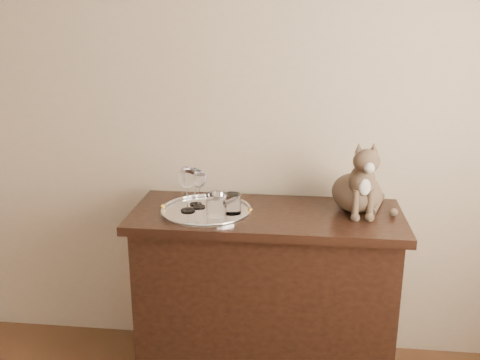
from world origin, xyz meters
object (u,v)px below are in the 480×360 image
object	(u,v)px
wine_glass_d	(199,189)
tumbler_a	(216,205)
wine_glass_c	(187,189)
sideboard	(265,298)
tumbler_c	(232,204)
wine_glass_a	(195,186)
cat	(358,174)
tray	(206,211)

from	to	relation	value
wine_glass_d	tumbler_a	bearing A→B (deg)	-45.79
wine_glass_c	tumbler_a	xyz separation A→B (m)	(0.13, -0.04, -0.05)
sideboard	wine_glass_c	world-z (taller)	wine_glass_c
wine_glass_c	tumbler_a	world-z (taller)	wine_glass_c
tumbler_c	sideboard	bearing A→B (deg)	18.29
sideboard	wine_glass_a	world-z (taller)	wine_glass_a
wine_glass_d	tumbler_c	bearing A→B (deg)	-19.64
tumbler_a	cat	size ratio (longest dim) A/B	0.30
wine_glass_d	tumbler_a	world-z (taller)	wine_glass_d
wine_glass_a	wine_glass_d	distance (m)	0.04
wine_glass_d	wine_glass_c	bearing A→B (deg)	-128.68
wine_glass_c	cat	bearing A→B (deg)	8.96
tray	tumbler_c	xyz separation A→B (m)	(0.12, -0.02, 0.05)
wine_glass_c	tumbler_c	bearing A→B (deg)	-1.40
sideboard	tumbler_c	bearing A→B (deg)	-161.71
wine_glass_c	wine_glass_d	bearing A→B (deg)	51.32
tumbler_c	cat	xyz separation A→B (m)	(0.54, 0.12, 0.12)
wine_glass_d	tumbler_a	size ratio (longest dim) A/B	1.78
cat	tumbler_c	bearing A→B (deg)	-175.61
wine_glass_d	tumbler_a	xyz separation A→B (m)	(0.09, -0.10, -0.04)
sideboard	wine_glass_d	bearing A→B (deg)	178.59
wine_glass_a	cat	world-z (taller)	cat
tray	wine_glass_c	size ratio (longest dim) A/B	1.97
tumbler_c	tray	bearing A→B (deg)	171.13
wine_glass_d	wine_glass_a	bearing A→B (deg)	123.08
wine_glass_c	wine_glass_d	xyz separation A→B (m)	(0.04, 0.05, -0.01)
wine_glass_a	cat	distance (m)	0.72
tray	tumbler_c	world-z (taller)	tumbler_c
wine_glass_c	tumbler_c	xyz separation A→B (m)	(0.20, -0.00, -0.06)
wine_glass_a	cat	size ratio (longest dim) A/B	0.52
wine_glass_d	tray	bearing A→B (deg)	-44.19
sideboard	tray	xyz separation A→B (m)	(-0.26, -0.03, 0.43)
sideboard	tumbler_a	size ratio (longest dim) A/B	12.15
wine_glass_c	tray	bearing A→B (deg)	9.72
tray	tumbler_a	distance (m)	0.10
wine_glass_c	tumbler_a	distance (m)	0.15
wine_glass_d	tumbler_c	world-z (taller)	wine_glass_d
wine_glass_a	tumbler_c	size ratio (longest dim) A/B	2.01
sideboard	cat	bearing A→B (deg)	10.46
wine_glass_a	cat	bearing A→B (deg)	2.33
tray	tumbler_c	distance (m)	0.13
tumbler_a	wine_glass_d	bearing A→B (deg)	134.21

